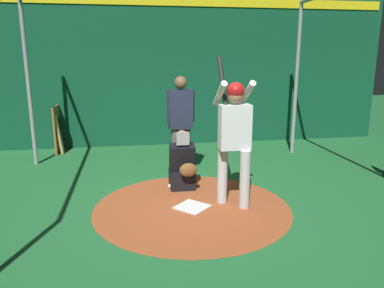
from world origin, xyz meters
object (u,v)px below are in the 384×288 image
(catcher, at_px, (182,166))
(baseball_0, at_px, (170,186))
(home_plate, at_px, (192,207))
(umpire, at_px, (181,120))
(bat_rack, at_px, (60,129))
(batter, at_px, (234,132))

(catcher, bearing_deg, baseball_0, -96.55)
(home_plate, xyz_separation_m, baseball_0, (-0.83, -0.23, 0.03))
(home_plate, bearing_deg, umpire, 177.96)
(catcher, relative_size, bat_rack, 0.93)
(home_plate, distance_m, batter, 1.24)
(catcher, distance_m, umpire, 0.96)
(batter, bearing_deg, home_plate, -87.85)
(batter, height_order, umpire, batter)
(home_plate, bearing_deg, baseball_0, -164.65)
(batter, distance_m, umpire, 1.61)
(home_plate, relative_size, umpire, 0.23)
(home_plate, height_order, batter, batter)
(catcher, xyz_separation_m, bat_rack, (-3.01, -2.42, 0.10))
(batter, height_order, baseball_0, batter)
(batter, bearing_deg, baseball_0, -134.07)
(catcher, bearing_deg, umpire, 173.78)
(baseball_0, bearing_deg, umpire, 157.99)
(umpire, relative_size, bat_rack, 1.70)
(bat_rack, distance_m, baseball_0, 3.74)
(baseball_0, bearing_deg, batter, 45.93)
(batter, xyz_separation_m, catcher, (-0.79, -0.63, -0.71))
(catcher, distance_m, bat_rack, 3.86)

